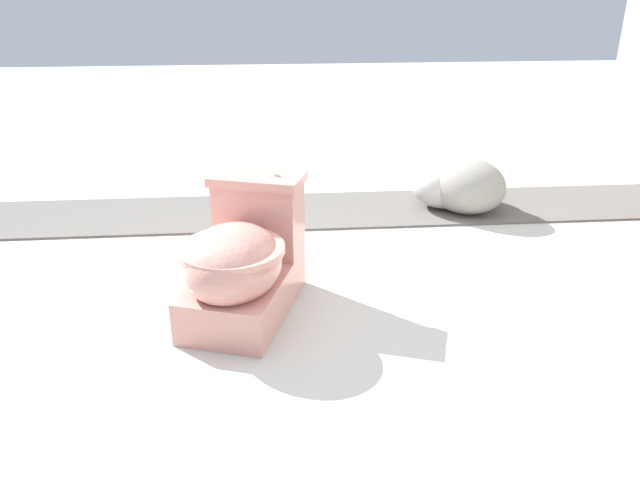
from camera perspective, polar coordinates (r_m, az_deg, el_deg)
ground_plane at (r=2.50m, az=-5.77°, el=-6.72°), size 14.00×14.00×0.00m
gravel_strip at (r=3.53m, az=2.53°, el=2.80°), size 0.56×8.00×0.01m
toilet at (r=2.42m, az=-7.13°, el=-2.00°), size 0.71×0.55×0.52m
boulder_near at (r=3.62m, az=11.72°, el=5.17°), size 0.52×0.57×0.29m
boulder_far at (r=3.55m, az=13.22°, el=4.87°), size 0.56×0.57×0.31m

